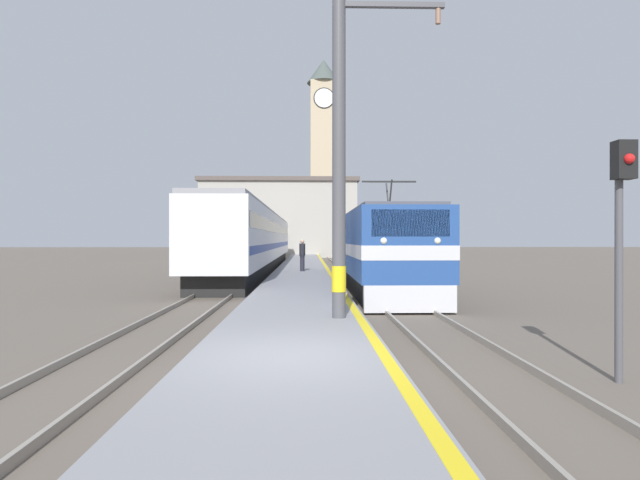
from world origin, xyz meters
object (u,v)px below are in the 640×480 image
object	(u,v)px
passenger_train	(258,240)
catenary_mast	(342,147)
signal_post	(622,220)
locomotive_train	(375,250)
clock_tower	(324,152)
person_on_platform	(302,254)

from	to	relation	value
passenger_train	catenary_mast	xyz separation A→B (m)	(4.42, -25.16, 2.17)
passenger_train	signal_post	distance (m)	30.25
catenary_mast	signal_post	distance (m)	5.94
locomotive_train	clock_tower	world-z (taller)	clock_tower
catenary_mast	signal_post	size ratio (longest dim) A/B	2.12
person_on_platform	signal_post	distance (m)	21.24
catenary_mast	person_on_platform	world-z (taller)	catenary_mast
passenger_train	locomotive_train	bearing A→B (deg)	-64.97
passenger_train	person_on_platform	world-z (taller)	passenger_train
passenger_train	clock_tower	xyz separation A→B (m)	(5.89, 33.32, 12.31)
locomotive_train	catenary_mast	bearing A→B (deg)	-101.69
locomotive_train	signal_post	world-z (taller)	locomotive_train
clock_tower	passenger_train	bearing A→B (deg)	-100.02
clock_tower	person_on_platform	bearing A→B (deg)	-93.50
person_on_platform	clock_tower	world-z (taller)	clock_tower
catenary_mast	signal_post	xyz separation A→B (m)	(4.13, -3.85, -1.84)
person_on_platform	clock_tower	size ratio (longest dim) A/B	0.07
locomotive_train	catenary_mast	distance (m)	11.41
locomotive_train	person_on_platform	size ratio (longest dim) A/B	8.81
person_on_platform	clock_tower	xyz separation A→B (m)	(2.56, 41.78, 13.14)
passenger_train	person_on_platform	xyz separation A→B (m)	(3.33, -8.45, -0.83)
passenger_train	clock_tower	world-z (taller)	clock_tower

